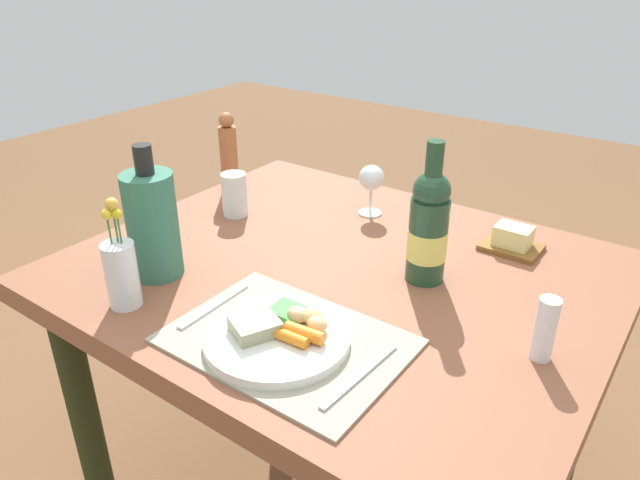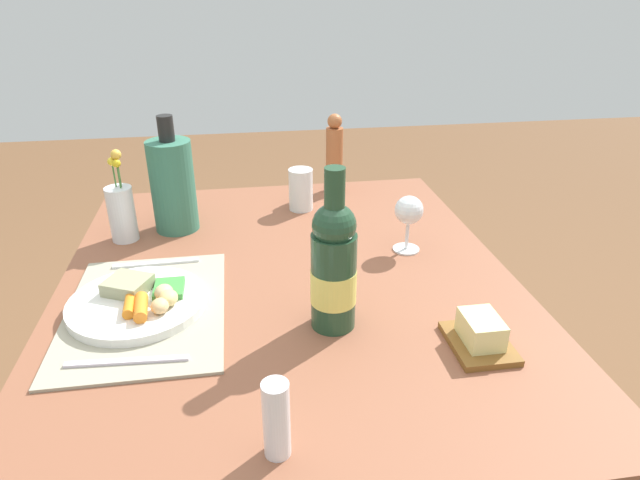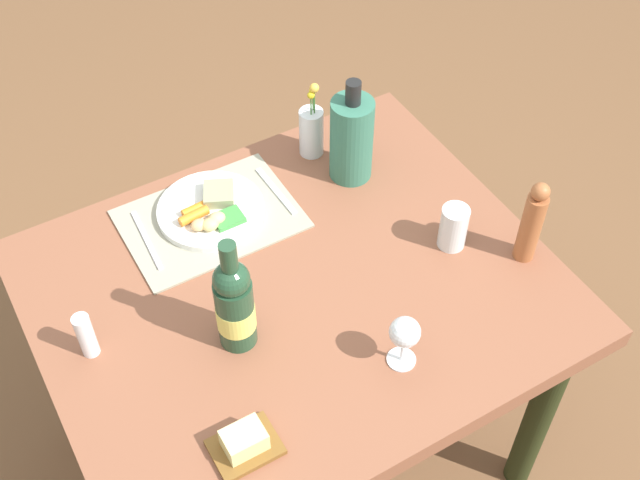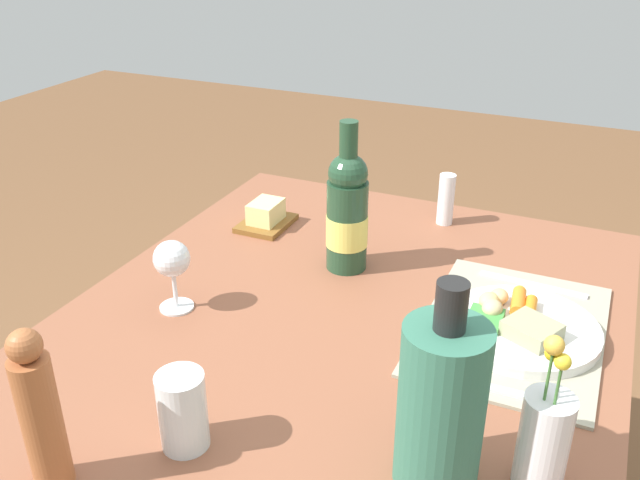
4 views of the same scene
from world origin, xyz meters
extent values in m
cube|color=brown|center=(0.00, 0.00, 0.71)|extent=(1.13, 0.95, 0.05)
cylinder|color=black|center=(-0.48, -0.39, 0.34)|extent=(0.07, 0.07, 0.69)
cylinder|color=black|center=(-0.48, 0.39, 0.34)|extent=(0.07, 0.07, 0.69)
cylinder|color=black|center=(0.48, 0.39, 0.34)|extent=(0.07, 0.07, 0.69)
cube|color=#9E9983|center=(0.08, -0.28, 0.74)|extent=(0.41, 0.29, 0.01)
cylinder|color=white|center=(0.07, -0.30, 0.75)|extent=(0.26, 0.26, 0.02)
cube|color=#9A9C75|center=(0.04, -0.32, 0.78)|extent=(0.10, 0.10, 0.03)
cylinder|color=orange|center=(0.11, -0.30, 0.77)|extent=(0.06, 0.02, 0.02)
cylinder|color=orange|center=(0.12, -0.28, 0.77)|extent=(0.08, 0.03, 0.02)
ellipsoid|color=tan|center=(0.08, -0.24, 0.78)|extent=(0.04, 0.03, 0.03)
ellipsoid|color=#DBBF74|center=(0.10, -0.23, 0.78)|extent=(0.04, 0.03, 0.03)
ellipsoid|color=tan|center=(0.12, -0.25, 0.78)|extent=(0.04, 0.03, 0.03)
cube|color=#3F8F3F|center=(0.05, -0.24, 0.77)|extent=(0.07, 0.06, 0.01)
cube|color=silver|center=(-0.10, -0.28, 0.75)|extent=(0.02, 0.18, 0.00)
cube|color=silver|center=(0.24, -0.29, 0.75)|extent=(0.02, 0.20, 0.00)
cylinder|color=silver|center=(-0.25, -0.37, 0.81)|extent=(0.06, 0.06, 0.13)
cylinder|color=#3F7233|center=(-0.25, -0.36, 0.84)|extent=(0.00, 0.00, 0.19)
sphere|color=gold|center=(-0.25, -0.36, 0.93)|extent=(0.02, 0.02, 0.02)
cylinder|color=#3F7233|center=(-0.26, -0.37, 0.84)|extent=(0.00, 0.00, 0.19)
sphere|color=yellow|center=(-0.26, -0.37, 0.93)|extent=(0.02, 0.02, 0.02)
cylinder|color=#3F7233|center=(-0.26, -0.36, 0.84)|extent=(0.00, 0.00, 0.21)
sphere|color=gold|center=(-0.26, -0.36, 0.95)|extent=(0.02, 0.02, 0.02)
cube|color=brown|center=(0.28, 0.30, 0.75)|extent=(0.13, 0.10, 0.01)
cube|color=#E8E091|center=(0.28, 0.30, 0.77)|extent=(0.08, 0.06, 0.05)
cylinder|color=#346E57|center=(-0.30, -0.25, 0.85)|extent=(0.11, 0.11, 0.23)
cylinder|color=black|center=(-0.30, -0.25, 0.99)|extent=(0.04, 0.04, 0.06)
cylinder|color=silver|center=(-0.38, 0.07, 0.80)|extent=(0.06, 0.06, 0.11)
cylinder|color=#A5E3CB|center=(-0.38, 0.07, 0.77)|extent=(0.06, 0.06, 0.06)
cylinder|color=#22432B|center=(0.17, 0.06, 0.83)|extent=(0.08, 0.08, 0.18)
sphere|color=#22432B|center=(0.17, 0.06, 0.94)|extent=(0.08, 0.08, 0.08)
cylinder|color=#22432B|center=(0.17, 0.06, 0.99)|extent=(0.04, 0.04, 0.10)
cylinder|color=#E6DA62|center=(0.17, 0.06, 0.82)|extent=(0.08, 0.08, 0.06)
cylinder|color=white|center=(0.46, -0.06, 0.80)|extent=(0.04, 0.04, 0.12)
cylinder|color=#A55C33|center=(-0.50, 0.19, 0.83)|extent=(0.05, 0.05, 0.19)
sphere|color=#A55C33|center=(-0.50, 0.19, 0.95)|extent=(0.04, 0.04, 0.04)
cylinder|color=white|center=(-0.09, 0.28, 0.74)|extent=(0.06, 0.06, 0.00)
cylinder|color=white|center=(-0.09, 0.28, 0.78)|extent=(0.01, 0.01, 0.07)
sphere|color=white|center=(-0.09, 0.28, 0.84)|extent=(0.07, 0.07, 0.07)
camera|label=1|loc=(0.62, -0.93, 1.37)|focal=32.97mm
camera|label=2|loc=(0.99, -0.09, 1.32)|focal=30.61mm
camera|label=3|loc=(0.53, 1.01, 2.18)|focal=45.91mm
camera|label=4|loc=(-0.94, -0.38, 1.40)|focal=38.37mm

